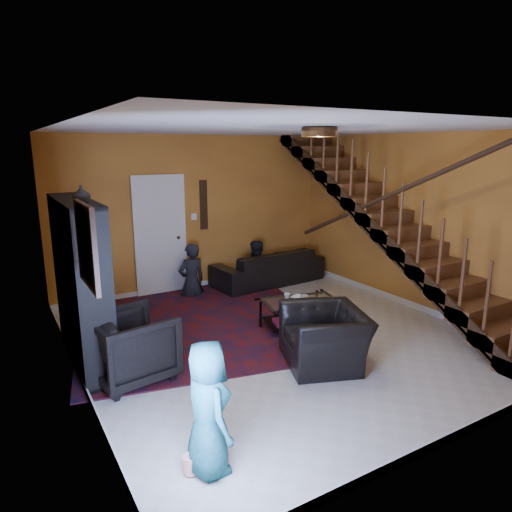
{
  "coord_description": "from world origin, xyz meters",
  "views": [
    {
      "loc": [
        -3.26,
        -4.95,
        2.57
      ],
      "look_at": [
        -0.11,
        0.4,
        1.09
      ],
      "focal_mm": 32.0,
      "sensor_mm": 36.0,
      "label": 1
    }
  ],
  "objects_px": {
    "bookshelf": "(82,286)",
    "coffee_table": "(301,312)",
    "armchair_left": "(132,346)",
    "armchair_right": "(324,337)",
    "sofa": "(268,267)"
  },
  "relations": [
    {
      "from": "bookshelf",
      "to": "coffee_table",
      "type": "relative_size",
      "value": 1.65
    },
    {
      "from": "armchair_left",
      "to": "armchair_right",
      "type": "relative_size",
      "value": 0.84
    },
    {
      "from": "armchair_left",
      "to": "armchair_right",
      "type": "xyz_separation_m",
      "value": [
        2.12,
        -0.79,
        -0.06
      ]
    },
    {
      "from": "sofa",
      "to": "armchair_left",
      "type": "distance_m",
      "value": 4.13
    },
    {
      "from": "sofa",
      "to": "coffee_table",
      "type": "height_order",
      "value": "sofa"
    },
    {
      "from": "armchair_left",
      "to": "armchair_right",
      "type": "bearing_deg",
      "value": -119.21
    },
    {
      "from": "bookshelf",
      "to": "armchair_left",
      "type": "xyz_separation_m",
      "value": [
        0.35,
        -0.74,
        -0.57
      ]
    },
    {
      "from": "coffee_table",
      "to": "armchair_left",
      "type": "bearing_deg",
      "value": -174.15
    },
    {
      "from": "armchair_right",
      "to": "sofa",
      "type": "bearing_deg",
      "value": -179.94
    },
    {
      "from": "sofa",
      "to": "armchair_right",
      "type": "xyz_separation_m",
      "value": [
        -1.22,
        -3.24,
        0.02
      ]
    },
    {
      "from": "bookshelf",
      "to": "armchair_right",
      "type": "bearing_deg",
      "value": -31.85
    },
    {
      "from": "bookshelf",
      "to": "armchair_right",
      "type": "xyz_separation_m",
      "value": [
        2.47,
        -1.54,
        -0.63
      ]
    },
    {
      "from": "armchair_left",
      "to": "sofa",
      "type": "bearing_deg",
      "value": -62.43
    },
    {
      "from": "sofa",
      "to": "armchair_left",
      "type": "relative_size",
      "value": 2.52
    },
    {
      "from": "sofa",
      "to": "armchair_left",
      "type": "xyz_separation_m",
      "value": [
        -3.33,
        -2.44,
        0.08
      ]
    }
  ]
}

